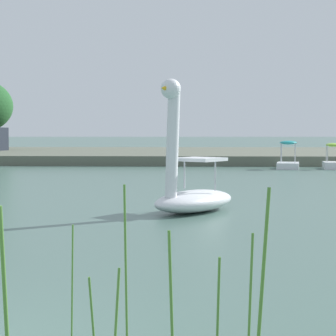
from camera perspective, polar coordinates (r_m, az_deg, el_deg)
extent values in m
cube|color=#5B6051|center=(44.68, -0.76, 1.31)|extent=(130.05, 22.08, 0.57)
ellipsoid|color=white|center=(14.21, 2.52, -3.16)|extent=(2.51, 2.84, 0.52)
cylinder|color=white|center=(13.45, 0.43, 2.34)|extent=(0.46, 0.49, 2.45)
sphere|color=white|center=(13.43, 0.27, 7.55)|extent=(0.63, 0.63, 0.45)
cone|color=yellow|center=(13.29, -0.21, 7.59)|extent=(0.39, 0.40, 0.25)
cube|color=white|center=(14.30, 3.02, 0.83)|extent=(1.37, 1.36, 0.08)
cylinder|color=silver|center=(14.59, 1.57, -0.54)|extent=(0.04, 0.04, 0.73)
cylinder|color=silver|center=(14.07, 4.52, -0.69)|extent=(0.04, 0.04, 0.73)
cube|color=white|center=(32.00, 11.35, 0.23)|extent=(1.46, 2.20, 0.33)
ellipsoid|color=teal|center=(31.96, 11.38, 2.38)|extent=(1.11, 1.42, 0.20)
cylinder|color=#B7B7BF|center=(32.50, 10.76, 1.49)|extent=(0.04, 0.04, 1.04)
cylinder|color=#B7B7BF|center=(32.48, 12.02, 1.47)|extent=(0.04, 0.04, 1.04)
cylinder|color=#B7B7BF|center=(31.47, 10.69, 1.43)|extent=(0.04, 0.04, 1.04)
cylinder|color=#B7B7BF|center=(31.45, 11.99, 1.41)|extent=(0.04, 0.04, 1.04)
cube|color=white|center=(32.42, 15.37, 0.25)|extent=(1.12, 1.86, 0.36)
ellipsoid|color=#8CCC38|center=(32.39, 15.40, 2.13)|extent=(0.81, 1.02, 0.20)
cylinder|color=#B7B7BF|center=(32.75, 14.84, 1.38)|extent=(0.04, 0.04, 0.88)
cylinder|color=#B7B7BF|center=(32.00, 14.95, 1.33)|extent=(0.04, 0.04, 0.88)
cylinder|color=#4C7F33|center=(4.55, -4.01, -10.93)|extent=(0.04, 0.03, 1.49)
cylinder|color=#4C7F33|center=(5.12, -15.32, -10.58)|extent=(0.05, 0.15, 1.29)
cylinder|color=#4C7F33|center=(4.61, -7.12, -15.06)|extent=(0.06, 0.11, 0.82)
cylinder|color=#4C7F33|center=(5.39, 7.87, -11.41)|extent=(0.06, 0.09, 0.99)
cylinder|color=#4C7F33|center=(5.40, 0.26, -11.25)|extent=(0.06, 0.03, 1.01)
cylinder|color=#4C7F33|center=(5.49, 9.10, -9.04)|extent=(0.14, 0.20, 1.38)
cylinder|color=#4C7F33|center=(5.56, -9.10, -10.66)|extent=(0.04, 0.05, 1.05)
cylinder|color=#4C7F33|center=(5.38, 4.81, -12.49)|extent=(0.04, 0.12, 0.80)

